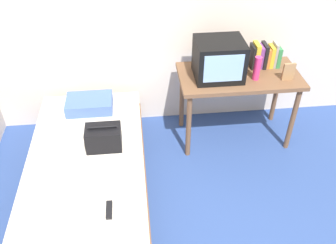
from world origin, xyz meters
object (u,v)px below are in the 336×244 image
Objects in this scene: water_bottle at (257,68)px; remote_dark at (109,210)px; book_row at (264,56)px; magazine at (56,190)px; pillow at (89,104)px; handbag at (104,138)px; desk at (238,83)px; bed at (88,177)px; tv at (219,59)px; folded_towel at (81,223)px; picture_frame at (289,72)px.

water_bottle is 1.47× the size of remote_dark.
book_row is 0.99× the size of magazine.
magazine is at bearing 149.95° from remote_dark.
handbag reaches higher than pillow.
magazine is at bearing -152.94° from water_bottle.
book_row is 0.95× the size of handbag.
magazine is (-1.65, -1.00, -0.22)m from desk.
desk is at bearing 22.49° from handbag.
tv reaches higher than bed.
folded_towel is (-1.43, -1.35, -0.19)m from desk.
desk is at bearing 140.89° from water_bottle.
tv is 2.82× the size of remote_dark.
magazine is at bearing -149.27° from book_row.
remote_dark is (-1.02, -1.23, -0.49)m from tv.
book_row is at bearing 58.19° from water_bottle.
tv reaches higher than folded_towel.
handbag is (-1.30, -0.54, -0.12)m from desk.
picture_frame reaches higher than bed.
picture_frame is 0.58× the size of magazine.
water_bottle is 0.77× the size of handbag.
pillow is at bearing 178.36° from desk.
desk is 0.37m from book_row.
handbag is (-1.56, -0.67, -0.34)m from book_row.
water_bottle is 0.28m from book_row.
pillow is 1.53× the size of magazine.
tv is 1.92× the size of water_bottle.
picture_frame reaches higher than remote_dark.
picture_frame is 1.08× the size of remote_dark.
desk is at bearing 44.85° from remote_dark.
water_bottle is at bearing 19.94° from bed.
water_bottle reaches higher than pillow.
book_row is (0.49, 0.15, -0.07)m from tv.
tv is 0.36m from water_bottle.
tv is (1.24, 0.66, 0.73)m from bed.
bed is at bearing -139.78° from handbag.
tv reaches higher than pillow.
bed is 2.05m from picture_frame.
handbag is 1.07× the size of folded_towel.
pillow is (-1.73, -0.09, -0.38)m from book_row.
bed is 6.90× the size of magazine.
bed is at bearing -90.09° from pillow.
remote_dark reaches higher than bed.
handbag is at bearing 80.54° from folded_towel.
magazine is (-1.92, -1.14, -0.43)m from book_row.
pillow is 1.07m from magazine.
tv is at bearing 28.11° from bed.
folded_towel is (-0.14, -0.82, -0.07)m from handbag.
magazine reaches higher than bed.
handbag is 1.03× the size of magazine.
water_bottle reaches higher than desk.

